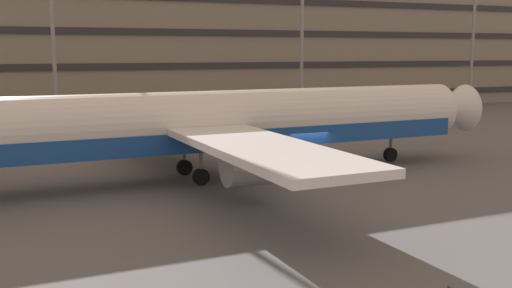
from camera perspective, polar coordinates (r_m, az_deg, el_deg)
ground_plane at (r=35.61m, az=4.63°, el=-2.80°), size 600.00×600.00×0.00m
terminal_structure at (r=77.37m, az=-10.71°, el=10.24°), size 131.86×21.62×18.49m
airliner at (r=33.68m, az=-4.73°, el=1.90°), size 38.18×30.90×10.09m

